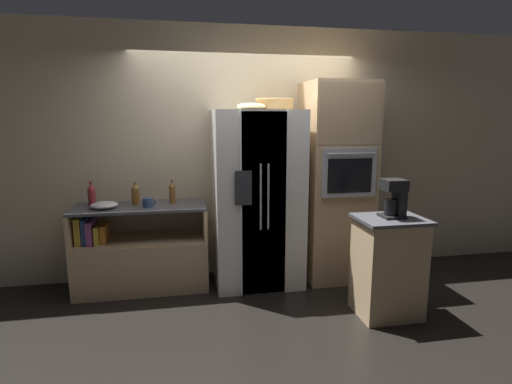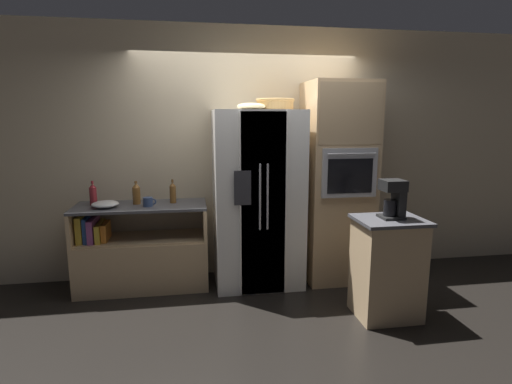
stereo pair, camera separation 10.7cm
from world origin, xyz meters
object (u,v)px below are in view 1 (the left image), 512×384
Objects in this scene: refrigerator at (257,199)px; coffee_maker at (395,197)px; mug at (148,202)px; mixing_bowl at (104,205)px; bottle_short at (135,194)px; bottle_wide at (172,193)px; wicker_basket at (275,104)px; wall_oven at (336,182)px; bottle_tall at (92,195)px; fruit_bowl at (251,106)px.

refrigerator reaches higher than coffee_maker.
mixing_bowl is (-0.43, 0.02, -0.01)m from mug.
coffee_maker is (2.35, -1.07, 0.09)m from bottle_short.
refrigerator reaches higher than bottle_wide.
wicker_basket is 1.59m from coffee_maker.
bottle_wide reaches higher than mixing_bowl.
wall_oven is 8.55× the size of bottle_tall.
wall_oven reaches higher than coffee_maker.
wall_oven is at bearing -5.83° from wicker_basket.
bottle_short is 0.96× the size of bottle_wide.
wicker_basket is 2.13m from bottle_tall.
wicker_basket is at bearing 24.36° from refrigerator.
bottle_wide is at bearing 176.59° from wall_oven.
bottle_wide is at bearing 171.89° from refrigerator.
bottle_tall is 0.74× the size of coffee_maker.
wicker_basket is 1.54× the size of mixing_bowl.
bottle_short is at bearing 177.17° from wall_oven.
refrigerator is 1.72m from bottle_tall.
bottle_wide is (-1.80, 0.11, -0.08)m from wall_oven.
bottle_short is at bearing 134.24° from mug.
wicker_basket reaches higher than mug.
coffee_maker is at bearing -37.53° from fruit_bowl.
mug is at bearing 176.97° from fruit_bowl.
mixing_bowl is at bearing -179.82° from wall_oven.
bottle_short is at bearing 179.92° from bottle_wide.
bottle_wide is at bearing -1.35° from bottle_tall.
bottle_tall is 1.00× the size of bottle_wide.
mixing_bowl is at bearing -43.27° from bottle_tall.
mug is 0.39× the size of coffee_maker.
mug is 0.43m from mixing_bowl.
refrigerator is 1.44m from coffee_maker.
wicker_basket is 1.42× the size of fruit_bowl.
wall_oven is (0.90, 0.02, 0.15)m from refrigerator.
bottle_wide is at bearing 166.87° from fruit_bowl.
wall_oven reaches higher than bottle_wide.
wall_oven is 1.80m from bottle_wide.
wicker_basket is at bearing -1.43° from bottle_short.
fruit_bowl is 0.84× the size of coffee_maker.
bottle_wide is (-1.10, 0.04, -0.93)m from wicker_basket.
wall_oven is 2.48m from mixing_bowl.
bottle_short is at bearing 178.57° from wicker_basket.
wall_oven is at bearing -3.41° from bottle_wide.
mug is (-1.14, -0.01, 0.01)m from refrigerator.
wicker_basket is 2.05m from mixing_bowl.
coffee_maker reaches higher than mixing_bowl.
bottle_short reaches higher than mixing_bowl.
bottle_wide is at bearing 178.12° from wicker_basket.
refrigerator reaches higher than bottle_short.
bottle_short is 0.38m from bottle_wide.
coffee_maker is (1.15, -0.88, -0.81)m from fruit_bowl.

